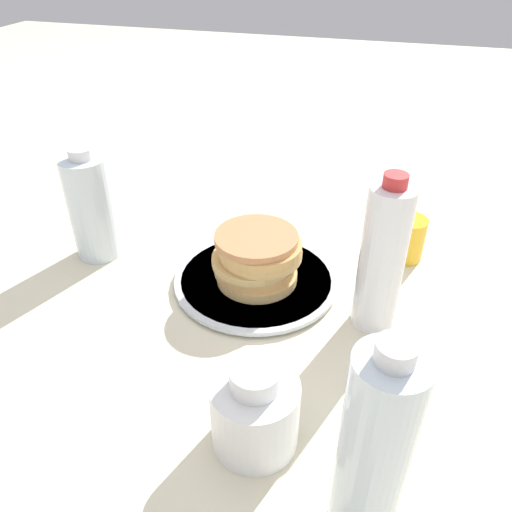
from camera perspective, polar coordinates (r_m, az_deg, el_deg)
ground_plane at (r=0.84m, az=0.99°, el=-2.31°), size 4.00×4.00×0.00m
plate at (r=0.82m, az=0.00°, el=-2.70°), size 0.27×0.27×0.01m
pancake_stack at (r=0.79m, az=0.06°, el=-0.17°), size 0.14×0.14×0.09m
juice_glass at (r=0.91m, az=16.80°, el=1.95°), size 0.06×0.06×0.08m
cream_jug at (r=0.58m, az=-0.13°, el=-17.30°), size 0.10×0.10×0.12m
water_bottle_near at (r=0.90m, az=-18.27°, el=5.30°), size 0.08×0.08×0.20m
water_bottle_mid at (r=0.48m, az=13.29°, el=-21.03°), size 0.06×0.06×0.25m
water_bottle_far at (r=0.71m, az=14.21°, el=-0.29°), size 0.06×0.06×0.24m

